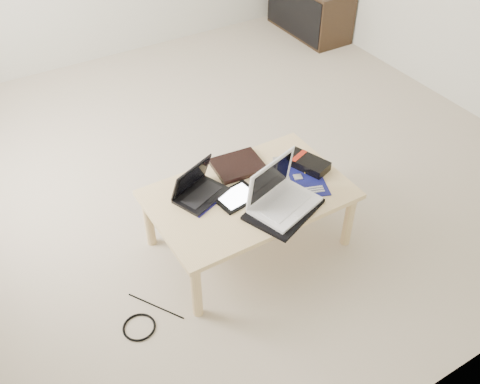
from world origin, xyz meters
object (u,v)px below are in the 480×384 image
coffee_table (249,199)px  gpu_box (307,163)px  white_laptop (280,196)px  media_cabinet (309,8)px  netbook (198,189)px

coffee_table → gpu_box: gpu_box is taller
gpu_box → white_laptop: bearing=-148.4°
media_cabinet → gpu_box: media_cabinet is taller
gpu_box → media_cabinet: bearing=52.7°
netbook → white_laptop: 0.45m
white_laptop → coffee_table: bearing=114.9°
coffee_table → media_cabinet: media_cabinet is taller
coffee_table → netbook: (-0.25, 0.12, 0.09)m
media_cabinet → gpu_box: size_ratio=3.14×
coffee_table → media_cabinet: size_ratio=1.22×
coffee_table → gpu_box: 0.42m
white_laptop → gpu_box: size_ratio=1.44×
media_cabinet → white_laptop: (-1.99, -2.39, 0.22)m
coffee_table → media_cabinet: 3.03m
coffee_table → white_laptop: white_laptop is taller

